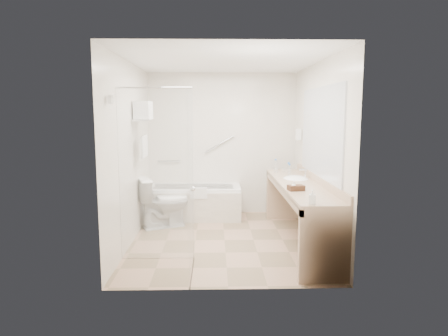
{
  "coord_description": "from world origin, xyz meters",
  "views": [
    {
      "loc": [
        -0.14,
        -5.5,
        1.82
      ],
      "look_at": [
        0.0,
        0.3,
        1.0
      ],
      "focal_mm": 32.0,
      "sensor_mm": 36.0,
      "label": 1
    }
  ],
  "objects_px": {
    "vanity_counter": "(299,198)",
    "amenity_basket": "(296,188)",
    "bathtub": "(194,202)",
    "water_bottle_left": "(290,170)",
    "toilet": "(164,202)"
  },
  "relations": [
    {
      "from": "vanity_counter",
      "to": "toilet",
      "type": "bearing_deg",
      "value": 156.71
    },
    {
      "from": "bathtub",
      "to": "toilet",
      "type": "distance_m",
      "value": 0.71
    },
    {
      "from": "bathtub",
      "to": "vanity_counter",
      "type": "xyz_separation_m",
      "value": [
        1.52,
        -1.39,
        0.36
      ]
    },
    {
      "from": "bathtub",
      "to": "water_bottle_left",
      "type": "xyz_separation_m",
      "value": [
        1.52,
        -0.69,
        0.65
      ]
    },
    {
      "from": "toilet",
      "to": "amenity_basket",
      "type": "distance_m",
      "value": 2.32
    },
    {
      "from": "vanity_counter",
      "to": "amenity_basket",
      "type": "relative_size",
      "value": 13.82
    },
    {
      "from": "water_bottle_left",
      "to": "toilet",
      "type": "bearing_deg",
      "value": 175.69
    },
    {
      "from": "vanity_counter",
      "to": "amenity_basket",
      "type": "distance_m",
      "value": 0.58
    },
    {
      "from": "toilet",
      "to": "water_bottle_left",
      "type": "relative_size",
      "value": 4.62
    },
    {
      "from": "vanity_counter",
      "to": "water_bottle_left",
      "type": "bearing_deg",
      "value": 90.43
    },
    {
      "from": "toilet",
      "to": "vanity_counter",
      "type": "bearing_deg",
      "value": -137.21
    },
    {
      "from": "toilet",
      "to": "bathtub",
      "type": "bearing_deg",
      "value": -63.79
    },
    {
      "from": "bathtub",
      "to": "toilet",
      "type": "relative_size",
      "value": 1.97
    },
    {
      "from": "amenity_basket",
      "to": "water_bottle_left",
      "type": "relative_size",
      "value": 1.11
    },
    {
      "from": "bathtub",
      "to": "toilet",
      "type": "bearing_deg",
      "value": -129.87
    }
  ]
}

